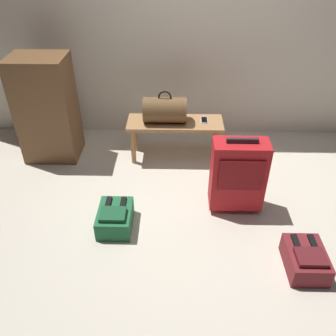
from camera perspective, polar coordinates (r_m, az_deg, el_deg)
ground_plane at (r=3.20m, az=5.02°, el=-7.57°), size 6.60×6.60×0.00m
back_wall at (r=4.03m, az=4.92°, el=24.05°), size 6.00×0.10×2.80m
bench at (r=3.77m, az=1.13°, el=6.56°), size 1.00×0.36×0.43m
duffel_bag_brown at (r=3.68m, az=-0.51°, el=9.32°), size 0.44×0.26×0.34m
cell_phone at (r=3.78m, az=5.86°, el=7.69°), size 0.07×0.14×0.01m
suitcase_upright_red at (r=3.10m, az=11.17°, el=-1.00°), size 0.46×0.26×0.72m
backpack_green at (r=3.07m, az=-8.52°, el=-7.90°), size 0.28×0.38×0.21m
backpack_maroon at (r=2.91m, az=21.22°, el=-13.52°), size 0.28×0.38×0.21m
side_cabinet at (r=3.94m, az=-18.91°, el=8.95°), size 0.56×0.44×1.10m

